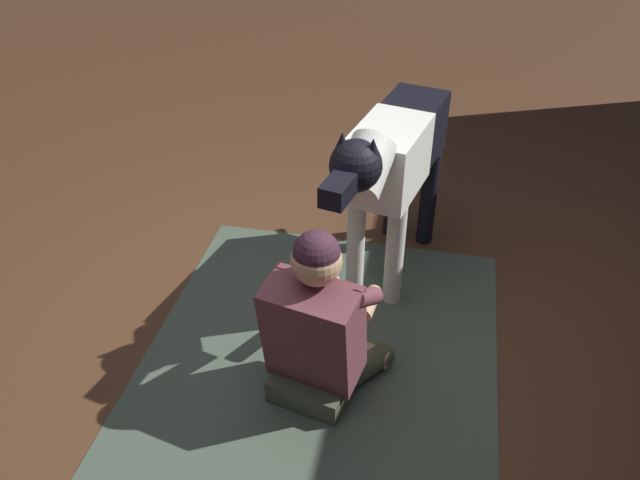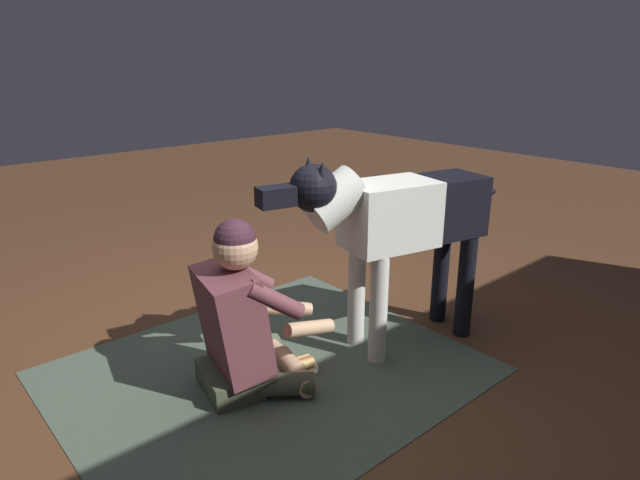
# 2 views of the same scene
# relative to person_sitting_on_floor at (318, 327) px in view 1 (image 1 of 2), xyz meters

# --- Properties ---
(ground_plane) EXTENTS (13.56, 13.56, 0.00)m
(ground_plane) POSITION_rel_person_sitting_on_floor_xyz_m (-0.35, -0.29, -0.35)
(ground_plane) COLOR #4F311E
(area_rug) EXTENTS (1.98, 1.68, 0.01)m
(area_rug) POSITION_rel_person_sitting_on_floor_xyz_m (-0.16, -0.03, -0.35)
(area_rug) COLOR #455344
(area_rug) RESTS_ON ground
(person_sitting_on_floor) EXTENTS (0.69, 0.57, 0.86)m
(person_sitting_on_floor) POSITION_rel_person_sitting_on_floor_xyz_m (0.00, 0.00, 0.00)
(person_sitting_on_floor) COLOR #444C36
(person_sitting_on_floor) RESTS_ON ground
(large_dog) EXTENTS (1.44, 0.48, 1.09)m
(large_dog) POSITION_rel_person_sitting_on_floor_xyz_m (-0.86, 0.19, 0.37)
(large_dog) COLOR silver
(large_dog) RESTS_ON ground
(hot_dog_on_plate) EXTENTS (0.22, 0.22, 0.06)m
(hot_dog_on_plate) POSITION_rel_person_sitting_on_floor_xyz_m (-0.28, 0.06, -0.33)
(hot_dog_on_plate) COLOR white
(hot_dog_on_plate) RESTS_ON ground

